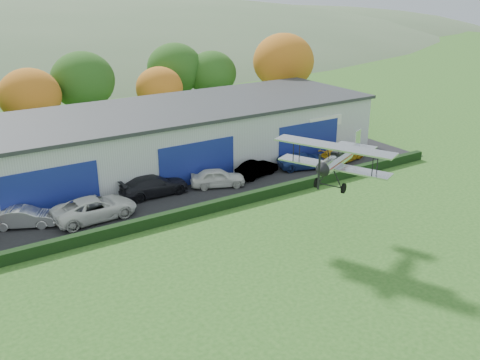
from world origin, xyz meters
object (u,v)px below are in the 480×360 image
hangar (166,137)px  biplane (339,157)px  car_7 (342,153)px  car_4 (218,178)px  car_3 (154,185)px  car_2 (95,208)px  car_6 (304,161)px  car_5 (257,168)px  car_1 (24,217)px

hangar → biplane: biplane is taller
car_7 → car_4: bearing=73.8°
car_3 → car_4: car_3 is taller
car_2 → car_6: (19.64, 0.52, -0.15)m
hangar → car_5: hangar is taller
car_1 → car_3: 9.94m
car_6 → biplane: biplane is taller
car_3 → car_5: (9.37, -0.84, -0.11)m
car_2 → biplane: size_ratio=0.79×
car_2 → car_3: size_ratio=1.06×
hangar → biplane: 20.24m
car_5 → car_4: bearing=79.4°
car_2 → car_1: bearing=70.0°
car_3 → car_5: 9.40m
biplane → hangar: bearing=73.2°
car_2 → car_6: size_ratio=1.22×
car_7 → biplane: biplane is taller
car_4 → car_6: bearing=-69.1°
car_1 → car_6: bearing=-67.7°
car_4 → car_6: size_ratio=0.92×
car_7 → car_5: bearing=70.7°
car_4 → car_7: 13.27m
car_1 → car_4: bearing=-67.9°
car_2 → biplane: (12.45, -11.39, 4.77)m
car_5 → car_7: 9.19m
car_5 → car_7: car_7 is taller
car_1 → car_7: bearing=-68.1°
car_2 → car_4: bearing=-88.5°
car_3 → biplane: (7.06, -13.30, 4.78)m
car_2 → car_5: size_ratio=1.40×
car_7 → car_1: bearing=74.0°
hangar → biplane: bearing=-82.0°
car_3 → car_2: bearing=111.5°
car_6 → car_5: bearing=101.3°
car_1 → biplane: 21.82m
car_6 → car_7: 4.28m
car_1 → car_4: size_ratio=0.96×
biplane → car_6: bearing=34.1°
car_2 → car_6: car_2 is taller
car_4 → biplane: bearing=-149.0°
car_6 → hangar: bearing=69.3°
car_2 → car_4: car_2 is taller
car_2 → car_5: (14.76, 1.07, -0.13)m
car_1 → car_4: (15.18, -0.63, 0.06)m
car_4 → biplane: size_ratio=0.60×
car_1 → car_2: (4.53, -1.41, 0.12)m
hangar → car_5: bearing=-55.3°
car_6 → car_7: size_ratio=0.93×
car_4 → car_5: size_ratio=1.06×
hangar → car_7: hangar is taller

